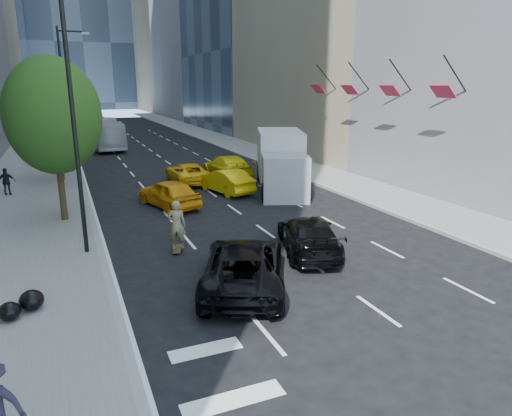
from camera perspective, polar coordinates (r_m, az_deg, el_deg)
name	(u,v)px	position (r m, az deg, el deg)	size (l,w,h in m)	color
ground	(285,267)	(16.57, 3.68, -7.33)	(160.00, 160.00, 0.00)	black
sidewalk_left	(39,159)	(44.15, -25.51, 5.60)	(6.00, 120.00, 0.15)	slate
sidewalk_right	(242,147)	(47.24, -1.74, 7.61)	(4.00, 120.00, 0.15)	slate
tower_right_far	(183,0)	(116.83, -9.11, 24.26)	(20.00, 24.00, 50.00)	gray
lamp_near	(77,100)	(17.67, -21.50, 12.47)	(2.13, 0.22, 10.00)	black
lamp_far	(67,92)	(35.66, -22.60, 13.26)	(2.13, 0.22, 10.00)	black
tree_near	(53,116)	(22.70, -24.01, 10.47)	(4.20, 4.20, 7.46)	#322613
tree_mid	(54,101)	(32.67, -23.97, 12.16)	(4.50, 4.50, 7.99)	#322613
tree_far	(55,104)	(45.69, -23.80, 11.83)	(3.90, 3.90, 6.92)	#322613
traffic_signal	(64,105)	(53.70, -22.87, 11.83)	(2.48, 0.53, 5.20)	black
facade_flags	(371,87)	(29.46, 14.12, 14.48)	(1.85, 13.30, 2.05)	black
skateboarder	(177,228)	(17.89, -9.86, -2.50)	(0.71, 0.46, 1.94)	olive
black_sedan_lincoln	(244,266)	(14.69, -1.56, -7.20)	(2.48, 5.37, 1.49)	black
black_sedan_mercedes	(309,235)	(17.81, 6.59, -3.32)	(2.00, 4.91, 1.42)	black
taxi_a	(169,193)	(24.70, -10.83, 1.85)	(1.76, 4.38, 1.49)	orange
taxi_b	(225,181)	(27.58, -3.87, 3.42)	(1.52, 4.35, 1.43)	#DFB30B
taxi_c	(188,173)	(30.59, -8.51, 4.36)	(2.19, 4.75, 1.32)	yellow
taxi_d	(227,167)	(31.69, -3.59, 5.13)	(2.25, 5.52, 1.60)	yellow
city_bus	(102,133)	(49.61, -18.75, 8.88)	(2.58, 11.02, 3.07)	silver
box_truck	(281,161)	(28.17, 3.16, 5.91)	(5.10, 7.83, 3.53)	#BDBDBD
pedestrian_b	(7,182)	(29.87, -28.73, 2.91)	(0.92, 0.38, 1.57)	black
garbage_bags	(23,305)	(14.50, -27.12, -10.69)	(1.17, 1.12, 0.58)	black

